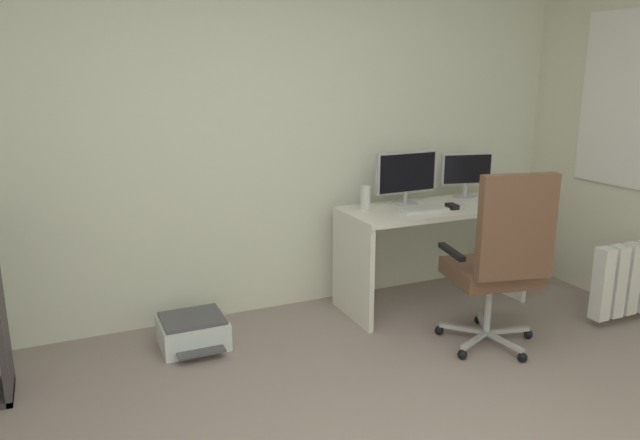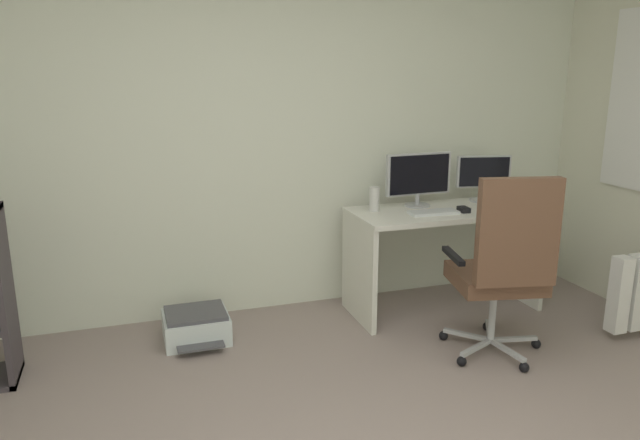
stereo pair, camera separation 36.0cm
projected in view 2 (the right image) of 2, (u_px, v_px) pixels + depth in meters
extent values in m
cube|color=silver|center=(241.00, 125.00, 4.09)|extent=(5.28, 0.10, 2.66)
cube|color=white|center=(446.00, 212.00, 4.22)|extent=(1.34, 0.58, 0.04)
cube|color=white|center=(359.00, 271.00, 4.11)|extent=(0.04, 0.56, 0.71)
cube|color=white|center=(520.00, 253.00, 4.51)|extent=(0.04, 0.56, 0.71)
cylinder|color=#B2B5B7|center=(417.00, 205.00, 4.31)|extent=(0.18, 0.18, 0.01)
cylinder|color=#B2B5B7|center=(417.00, 199.00, 4.29)|extent=(0.03, 0.03, 0.09)
cube|color=#B7BABC|center=(418.00, 174.00, 4.25)|extent=(0.50, 0.06, 0.30)
cube|color=black|center=(420.00, 174.00, 4.23)|extent=(0.47, 0.02, 0.27)
cylinder|color=#B2B5B7|center=(481.00, 200.00, 4.47)|extent=(0.18, 0.18, 0.01)
cylinder|color=#B2B5B7|center=(482.00, 192.00, 4.46)|extent=(0.03, 0.03, 0.11)
cube|color=#B7BABC|center=(483.00, 171.00, 4.42)|extent=(0.40, 0.12, 0.23)
cube|color=black|center=(484.00, 172.00, 4.40)|extent=(0.37, 0.09, 0.21)
cube|color=silver|center=(433.00, 212.00, 4.07)|extent=(0.35, 0.14, 0.02)
cube|color=black|center=(464.00, 209.00, 4.13)|extent=(0.07, 0.11, 0.03)
cylinder|color=silver|center=(374.00, 199.00, 4.13)|extent=(0.07, 0.07, 0.17)
cube|color=#B7BABC|center=(514.00, 339.00, 3.72)|extent=(0.30, 0.10, 0.02)
sphere|color=black|center=(536.00, 344.00, 3.75)|extent=(0.06, 0.06, 0.06)
cube|color=#B7BABC|center=(489.00, 330.00, 3.85)|extent=(0.18, 0.28, 0.02)
sphere|color=black|center=(487.00, 326.00, 4.00)|extent=(0.06, 0.06, 0.06)
cube|color=#B7BABC|center=(467.00, 335.00, 3.78)|extent=(0.22, 0.25, 0.02)
sphere|color=black|center=(444.00, 336.00, 3.86)|extent=(0.06, 0.06, 0.06)
cube|color=#B7BABC|center=(477.00, 347.00, 3.61)|extent=(0.29, 0.15, 0.02)
sphere|color=black|center=(462.00, 361.00, 3.52)|extent=(0.06, 0.06, 0.06)
cube|color=#B7BABC|center=(507.00, 350.00, 3.58)|extent=(0.06, 0.30, 0.02)
sphere|color=black|center=(524.00, 367.00, 3.45)|extent=(0.06, 0.06, 0.06)
cylinder|color=#B7BABC|center=(492.00, 313.00, 3.66)|extent=(0.04, 0.04, 0.36)
cube|color=brown|center=(495.00, 278.00, 3.61)|extent=(0.58, 0.55, 0.10)
cube|color=brown|center=(518.00, 233.00, 3.27)|extent=(0.46, 0.17, 0.61)
cube|color=black|center=(453.00, 256.00, 3.54)|extent=(0.11, 0.32, 0.03)
cube|color=black|center=(540.00, 253.00, 3.60)|extent=(0.11, 0.32, 0.03)
cube|color=#3D363B|center=(6.00, 295.00, 3.28)|extent=(0.03, 0.33, 0.99)
cube|color=silver|center=(196.00, 327.00, 3.85)|extent=(0.41, 0.35, 0.17)
cube|color=#4C4C51|center=(195.00, 313.00, 3.83)|extent=(0.38, 0.32, 0.02)
cube|color=#4C4C51|center=(201.00, 347.00, 3.66)|extent=(0.29, 0.10, 0.01)
cube|color=white|center=(619.00, 295.00, 3.80)|extent=(0.10, 0.10, 0.50)
cube|color=white|center=(635.00, 292.00, 3.84)|extent=(0.10, 0.10, 0.50)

